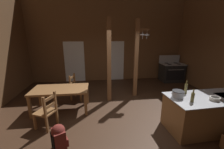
% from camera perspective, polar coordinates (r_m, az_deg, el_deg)
% --- Properties ---
extents(ground_plane, '(8.60, 8.34, 0.10)m').
position_cam_1_polar(ground_plane, '(4.36, 4.30, -17.73)').
color(ground_plane, '#382316').
extents(wall_back, '(8.60, 0.14, 4.56)m').
position_cam_1_polar(wall_back, '(7.45, -1.48, 15.03)').
color(wall_back, brown).
rests_on(wall_back, ground_plane).
extents(glazed_door_back_left, '(1.00, 0.01, 2.05)m').
position_cam_1_polar(glazed_door_back_left, '(7.52, -14.83, 4.89)').
color(glazed_door_back_left, white).
rests_on(glazed_door_back_left, ground_plane).
extents(glazed_panel_back_right, '(0.84, 0.01, 2.05)m').
position_cam_1_polar(glazed_panel_back_right, '(7.54, 1.61, 5.44)').
color(glazed_panel_back_right, white).
rests_on(glazed_panel_back_right, ground_plane).
extents(kitchen_island, '(2.20, 1.05, 0.88)m').
position_cam_1_polar(kitchen_island, '(4.47, 34.40, -12.56)').
color(kitchen_island, brown).
rests_on(kitchen_island, ground_plane).
extents(stove_range, '(1.15, 0.84, 1.32)m').
position_cam_1_polar(stove_range, '(8.06, 22.82, 0.92)').
color(stove_range, black).
rests_on(stove_range, ground_plane).
extents(support_post_with_pot_rack, '(0.52, 0.22, 2.91)m').
position_cam_1_polar(support_post_with_pot_rack, '(5.47, 9.92, 6.86)').
color(support_post_with_pot_rack, brown).
rests_on(support_post_with_pot_rack, ground_plane).
extents(support_post_center, '(0.14, 0.14, 2.91)m').
position_cam_1_polar(support_post_center, '(4.94, -1.21, 5.21)').
color(support_post_center, brown).
rests_on(support_post_center, ground_plane).
extents(dining_table, '(1.71, 0.93, 0.74)m').
position_cam_1_polar(dining_table, '(4.75, -20.03, -6.32)').
color(dining_table, brown).
rests_on(dining_table, ground_plane).
extents(ladderback_chair_near_window, '(0.55, 0.55, 0.95)m').
position_cam_1_polar(ladderback_chair_near_window, '(5.49, -14.21, -5.10)').
color(ladderback_chair_near_window, brown).
rests_on(ladderback_chair_near_window, ground_plane).
extents(ladderback_chair_by_post, '(0.59, 0.59, 0.95)m').
position_cam_1_polar(ladderback_chair_by_post, '(4.11, -24.74, -13.37)').
color(ladderback_chair_by_post, brown).
rests_on(ladderback_chair_by_post, ground_plane).
extents(backpack, '(0.38, 0.38, 0.60)m').
position_cam_1_polar(backpack, '(3.37, -20.57, -22.47)').
color(backpack, maroon).
rests_on(backpack, ground_plane).
extents(stockpot_on_counter, '(0.35, 0.28, 0.17)m').
position_cam_1_polar(stockpot_on_counter, '(3.80, 25.03, -7.16)').
color(stockpot_on_counter, '#A8AAB2').
rests_on(stockpot_on_counter, kitchen_island).
extents(mixing_bowl_on_counter, '(0.22, 0.22, 0.08)m').
position_cam_1_polar(mixing_bowl_on_counter, '(4.10, 36.06, -7.82)').
color(mixing_bowl_on_counter, silver).
rests_on(mixing_bowl_on_counter, kitchen_island).
extents(bottle_tall_on_counter, '(0.07, 0.07, 0.29)m').
position_cam_1_polar(bottle_tall_on_counter, '(3.69, 29.71, -7.91)').
color(bottle_tall_on_counter, brown).
rests_on(bottle_tall_on_counter, kitchen_island).
extents(bottle_short_on_counter, '(0.07, 0.07, 0.34)m').
position_cam_1_polar(bottle_short_on_counter, '(4.13, 27.60, -4.99)').
color(bottle_short_on_counter, brown).
rests_on(bottle_short_on_counter, kitchen_island).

